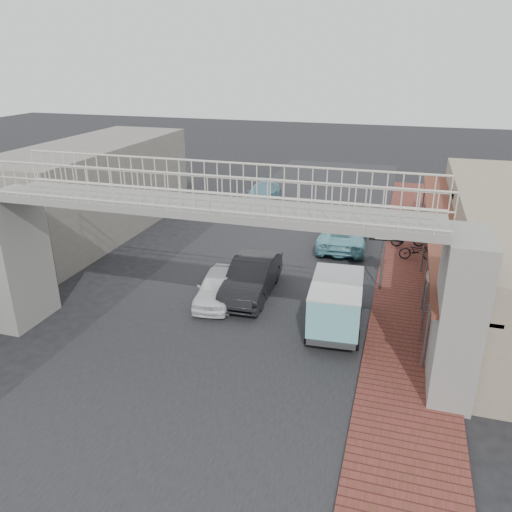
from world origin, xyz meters
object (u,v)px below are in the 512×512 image
Objects in this scene: angkot_van at (337,297)px; motorcycle_near at (417,251)px; dark_sedan at (252,277)px; angkot_far at (262,194)px; angkot_curb at (343,233)px; motorcycle_far at (409,236)px; white_hatchback at (218,287)px; street_clock at (436,279)px; arrow_sign at (406,232)px.

angkot_van is 8.21m from motorcycle_near.
dark_sedan is 8.89m from motorcycle_near.
dark_sedan is 1.06× the size of angkot_far.
motorcycle_far is (3.34, 0.59, -0.06)m from angkot_curb.
white_hatchback is at bearing 123.36° from motorcycle_far.
angkot_van is at bearing -64.35° from angkot_far.
white_hatchback reaches higher than motorcycle_far.
motorcycle_near is (2.89, 7.65, -0.70)m from angkot_van.
motorcycle_far is at bearing -31.78° from angkot_far.
street_clock is (7.10, -1.76, 1.60)m from dark_sedan.
angkot_far is 2.62× the size of motorcycle_near.
white_hatchback is 1.35× the size of street_clock.
angkot_far is at bearing 41.97° from motorcycle_far.
arrow_sign is at bearing 161.50° from motorcycle_far.
motorcycle_near is 0.90× the size of motorcycle_far.
angkot_curb is 3.04× the size of motorcycle_near.
angkot_curb is at bearing 116.19° from arrow_sign.
angkot_curb reaches higher than motorcycle_near.
angkot_curb is at bearing -45.94° from angkot_far.
angkot_curb is at bearing 91.86° from angkot_van.
angkot_van is at bearing -27.55° from dark_sedan.
white_hatchback is 1.52m from dark_sedan.
angkot_curb is 1.90× the size of street_clock.
motorcycle_near is (7.85, 6.83, -0.08)m from white_hatchback.
angkot_van reaches higher than motorcycle_far.
motorcycle_near is at bearing 33.11° from white_hatchback.
angkot_curb is (4.08, 7.99, 0.10)m from white_hatchback.
angkot_far is at bearing 134.16° from street_clock.
dark_sedan reaches higher than motorcycle_near.
motorcycle_far is (-0.42, 1.75, 0.12)m from motorcycle_near.
dark_sedan reaches higher than white_hatchback.
street_clock reaches higher than motorcycle_near.
arrow_sign is at bearing 161.97° from motorcycle_near.
dark_sedan is 2.51× the size of motorcycle_far.
angkot_far is (-6.45, 6.77, -0.07)m from angkot_curb.
street_clock is at bearing 175.25° from motorcycle_near.
arrow_sign reaches higher than motorcycle_far.
motorcycle_far is (9.79, -6.18, 0.02)m from angkot_far.
white_hatchback is 14.95m from angkot_far.
white_hatchback is at bearing -141.88° from dark_sedan.
arrow_sign is (6.00, 2.01, 1.95)m from dark_sedan.
white_hatchback is at bearing 166.70° from angkot_van.
street_clock is at bearing -16.08° from dark_sedan.
motorcycle_far is at bearing -172.72° from angkot_curb.
arrow_sign is (-1.10, 3.77, 0.35)m from street_clock.
angkot_curb reaches higher than white_hatchback.
dark_sedan is 1.15× the size of angkot_van.
motorcycle_near is 7.84m from street_clock.
motorcycle_far is at bearing 81.86° from arrow_sign.
angkot_van is at bearing -17.36° from white_hatchback.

